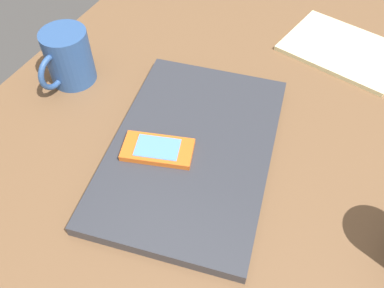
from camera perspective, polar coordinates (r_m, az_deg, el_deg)
desk_surface at (r=56.73cm, az=2.69°, el=-6.06°), size 120.00×80.00×3.00cm
laptop_closed at (r=57.59cm, az=0.00°, el=-0.69°), size 37.12×27.93×1.80cm
cell_phone_on_laptop at (r=55.81cm, az=-5.03°, el=-0.98°), size 7.56×10.82×1.03cm
notepad at (r=79.96cm, az=20.76°, el=12.47°), size 18.81×23.02×0.80cm
coffee_mug at (r=69.44cm, az=-17.24°, el=11.66°), size 10.84×7.45×9.14cm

